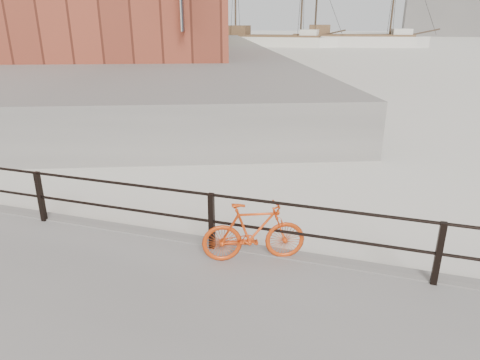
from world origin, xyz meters
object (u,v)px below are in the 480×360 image
Objects in this scene: bicycle at (254,232)px; workboat_near at (120,61)px; schooner_mid at (351,47)px; schooner_left at (267,46)px; workboat_far at (167,56)px.

bicycle is 0.15× the size of workboat_near.
schooner_mid is 14.15m from schooner_left.
workboat_far is (1.35, 8.50, 0.00)m from workboat_near.
schooner_mid reaches higher than schooner_left.
schooner_left is 26.35m from workboat_far.
workboat_far is (-23.57, 43.48, -0.85)m from bicycle.
workboat_near reaches higher than bicycle.
workboat_far is (-20.00, -28.31, 0.00)m from schooner_mid.
bicycle is at bearing -74.85° from schooner_left.
bicycle is 49.46m from workboat_far.
workboat_near is 8.60m from workboat_far.
schooner_left is at bearing 75.87° from workboat_far.
bicycle is at bearing -62.28° from workboat_far.
schooner_mid reaches higher than workboat_near.
schooner_left is at bearing -178.68° from schooner_mid.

